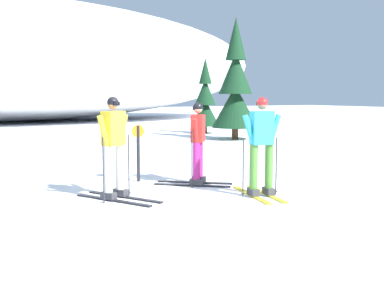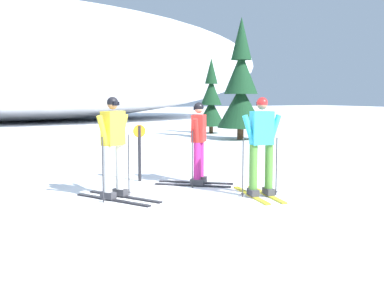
{
  "view_description": "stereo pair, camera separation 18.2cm",
  "coord_description": "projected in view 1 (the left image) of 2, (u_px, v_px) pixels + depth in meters",
  "views": [
    {
      "loc": [
        -3.53,
        -7.51,
        1.87
      ],
      "look_at": [
        0.64,
        0.07,
        0.95
      ],
      "focal_mm": 42.67,
      "sensor_mm": 36.0,
      "label": 1
    },
    {
      "loc": [
        -3.37,
        -7.6,
        1.87
      ],
      "look_at": [
        0.64,
        0.07,
        0.95
      ],
      "focal_mm": 42.67,
      "sensor_mm": 36.0,
      "label": 2
    }
  ],
  "objects": [
    {
      "name": "skier_red_jacket",
      "position": [
        198.0,
        142.0,
        9.51
      ],
      "size": [
        1.51,
        1.36,
        1.73
      ],
      "color": "black",
      "rests_on": "ground"
    },
    {
      "name": "trail_marker_post",
      "position": [
        138.0,
        149.0,
        9.91
      ],
      "size": [
        0.28,
        0.07,
        1.24
      ],
      "color": "black",
      "rests_on": "ground"
    },
    {
      "name": "pine_tree_far_right",
      "position": [
        205.0,
        102.0,
        22.52
      ],
      "size": [
        1.44,
        1.44,
        3.73
      ],
      "color": "#47301E",
      "rests_on": "ground"
    },
    {
      "name": "skier_yellow_jacket",
      "position": [
        114.0,
        146.0,
        8.19
      ],
      "size": [
        1.19,
        1.68,
        1.85
      ],
      "color": "black",
      "rests_on": "ground"
    },
    {
      "name": "ground_plane",
      "position": [
        164.0,
        197.0,
        8.44
      ],
      "size": [
        120.0,
        120.0,
        0.0
      ],
      "primitive_type": "plane",
      "color": "white"
    },
    {
      "name": "pine_tree_center_right",
      "position": [
        235.0,
        89.0,
        19.27
      ],
      "size": [
        1.98,
        1.98,
        5.13
      ],
      "color": "#47301E",
      "rests_on": "ground"
    },
    {
      "name": "skier_cyan_jacket",
      "position": [
        261.0,
        145.0,
        8.41
      ],
      "size": [
        0.77,
        1.61,
        1.84
      ],
      "color": "gold",
      "rests_on": "ground"
    }
  ]
}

